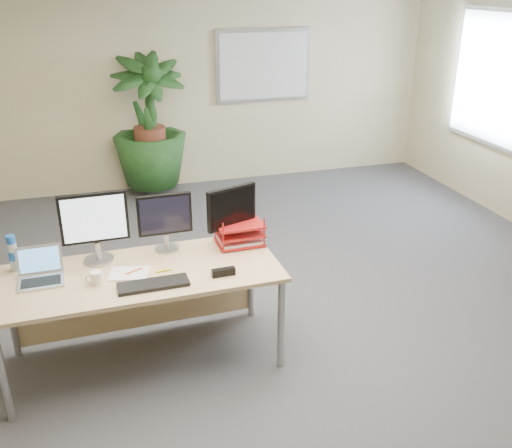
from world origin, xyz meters
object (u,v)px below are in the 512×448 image
object	(u,v)px
monitor_right	(165,219)
laptop	(40,272)
desk	(140,284)
monitor_left	(95,223)
floor_plant	(150,139)

from	to	relation	value
monitor_right	laptop	xyz separation A→B (m)	(-0.88, -0.21, -0.20)
desk	monitor_left	distance (m)	0.55
monitor_left	monitor_right	world-z (taller)	monitor_left
floor_plant	monitor_left	size ratio (longest dim) A/B	2.88
monitor_left	laptop	world-z (taller)	monitor_left
desk	monitor_right	xyz separation A→B (m)	(0.24, 0.19, 0.41)
desk	laptop	world-z (taller)	laptop
monitor_left	floor_plant	bearing A→B (deg)	76.85
desk	floor_plant	size ratio (longest dim) A/B	1.31
floor_plant	monitor_left	world-z (taller)	floor_plant
floor_plant	monitor_right	xyz separation A→B (m)	(-0.27, -3.24, 0.25)
floor_plant	laptop	bearing A→B (deg)	-108.52
desk	monitor_left	world-z (taller)	monitor_left
floor_plant	laptop	size ratio (longest dim) A/B	4.94
floor_plant	laptop	distance (m)	3.63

